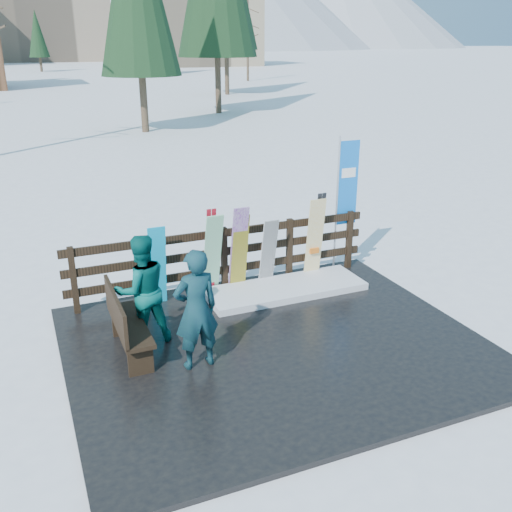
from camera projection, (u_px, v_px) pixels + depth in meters
name	position (u px, v px, depth m)	size (l,w,h in m)	color
ground	(275.00, 347.00, 8.54)	(700.00, 700.00, 0.00)	white
deck	(275.00, 345.00, 8.52)	(6.00, 5.00, 0.08)	black
fence	(224.00, 254.00, 10.17)	(5.60, 0.10, 1.15)	black
snow_patch	(285.00, 289.00, 10.20)	(2.86, 1.00, 0.12)	white
bench	(125.00, 322.00, 8.02)	(0.41, 1.50, 0.97)	black
snowboard_0	(157.00, 266.00, 9.50)	(0.29, 0.03, 1.42)	#07A8DE
snowboard_1	(212.00, 255.00, 9.84)	(0.30, 0.03, 1.57)	white
snowboard_2	(240.00, 253.00, 10.03)	(0.29, 0.03, 1.47)	yellow
snowboard_3	(238.00, 249.00, 10.00)	(0.28, 0.03, 1.63)	silver
snowboard_4	(268.00, 253.00, 10.27)	(0.28, 0.03, 1.31)	black
snowboard_5	(315.00, 239.00, 10.56)	(0.32, 0.03, 1.57)	white
ski_pair_a	(211.00, 252.00, 9.88)	(0.16, 0.25, 1.59)	#A91422
ski_pair_b	(318.00, 235.00, 10.64)	(0.17, 0.24, 1.65)	black
rental_flag	(345.00, 188.00, 10.78)	(0.45, 0.04, 2.60)	silver
person_front	(196.00, 310.00, 7.62)	(0.62, 0.41, 1.71)	#114740
person_back	(142.00, 290.00, 8.26)	(0.81, 0.63, 1.68)	#055550
resort_buildings	(18.00, 8.00, 104.76)	(73.00, 87.60, 22.60)	tan
trees	(105.00, 16.00, 47.55)	(42.09, 68.57, 14.22)	#382B1E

